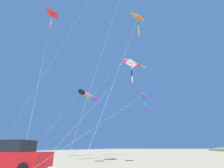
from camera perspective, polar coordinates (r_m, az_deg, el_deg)
ground_plane at (r=19.84m, az=-29.56°, el=-22.33°), size 600.00×600.00×0.00m
parked_car at (r=12.73m, az=-30.62°, el=-20.09°), size 4.33×2.13×1.85m
person_adult_flyer at (r=26.02m, az=-25.40°, el=-19.73°), size 0.66×0.66×1.87m
person_child_green_jacket at (r=21.39m, az=-25.76°, el=-20.26°), size 0.57×0.55×1.59m
kite_windsock_teal_far_right at (r=31.96m, az=-8.06°, el=-3.81°), size 3.37×19.73×11.36m
kite_delta_striped_overhead at (r=28.01m, az=-19.34°, el=21.44°), size 6.18×9.18×20.05m
kite_delta_red_high_left at (r=19.16m, az=10.73°, el=-3.55°), size 6.30×11.93×7.38m
kite_windsock_purple_drifting at (r=35.69m, az=6.62°, el=7.10°), size 15.27×13.59×18.43m
kite_delta_blue_topmost at (r=21.43m, az=8.93°, el=21.51°), size 4.17×9.08×16.32m
kite_delta_rainbow_low_near at (r=21.49m, az=6.66°, el=6.88°), size 6.72×9.04×11.65m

